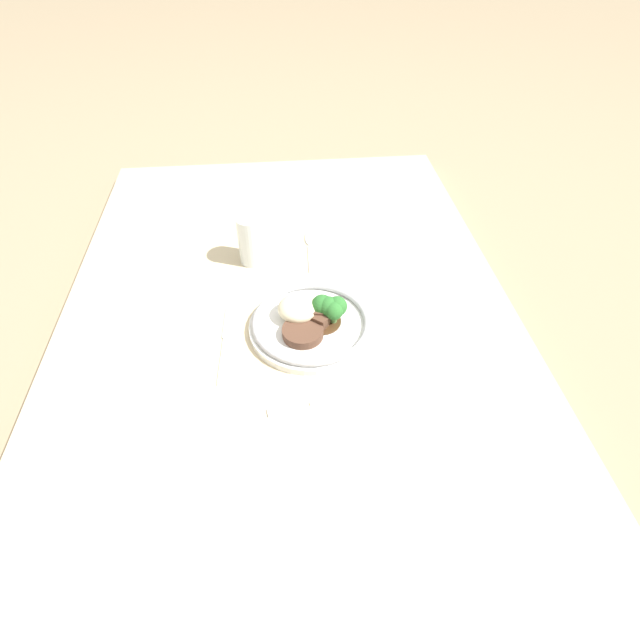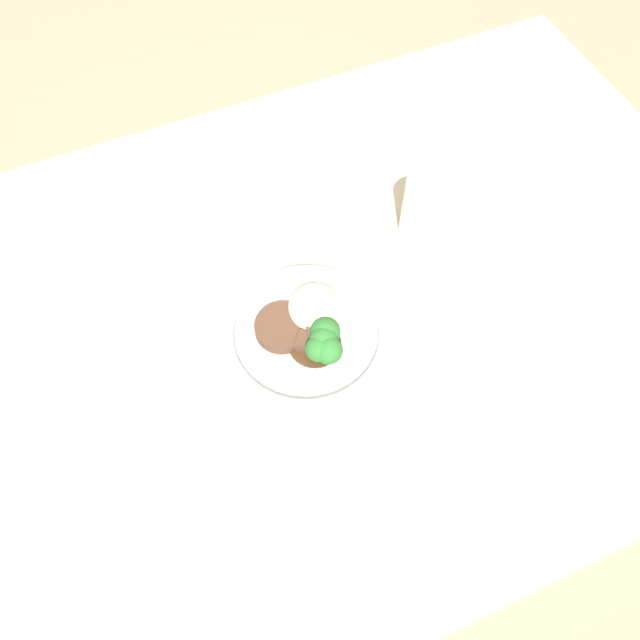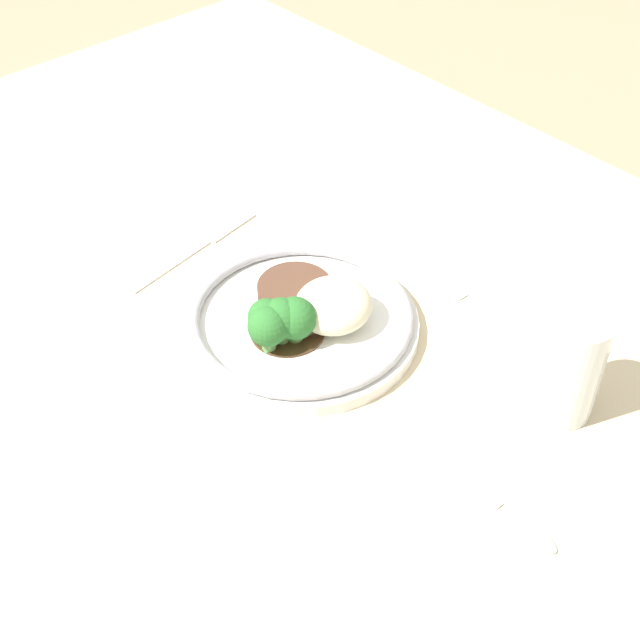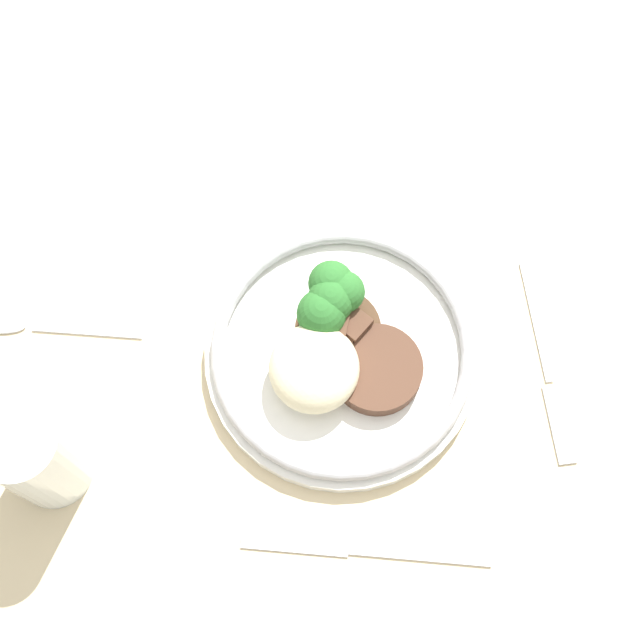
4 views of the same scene
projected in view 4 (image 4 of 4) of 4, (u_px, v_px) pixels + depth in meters
ground_plane at (332, 414)px, 0.83m from camera, size 8.00×8.00×0.00m
dining_table at (333, 408)px, 0.81m from camera, size 1.47×0.94×0.04m
plate at (344, 348)px, 0.78m from camera, size 0.24×0.24×0.07m
juice_glass at (45, 459)px, 0.72m from camera, size 0.07×0.07×0.11m
fork at (554, 380)px, 0.79m from camera, size 0.04×0.19×0.00m
knife at (361, 551)px, 0.74m from camera, size 0.21×0.02×0.00m
spoon at (24, 326)px, 0.81m from camera, size 0.16×0.02×0.01m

